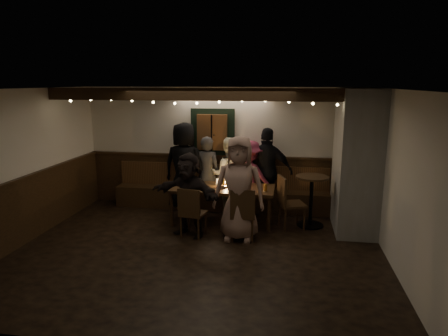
% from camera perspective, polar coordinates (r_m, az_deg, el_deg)
% --- Properties ---
extents(room, '(6.02, 5.01, 2.62)m').
position_cam_1_polar(room, '(7.55, 6.40, -0.33)').
color(room, black).
rests_on(room, ground).
extents(dining_table, '(2.00, 0.86, 0.86)m').
position_cam_1_polar(dining_table, '(7.72, -0.25, -3.20)').
color(dining_table, black).
rests_on(dining_table, ground).
extents(chair_near_left, '(0.48, 0.48, 0.91)m').
position_cam_1_polar(chair_near_left, '(7.03, -4.71, -5.99)').
color(chair_near_left, black).
rests_on(chair_near_left, ground).
extents(chair_near_right, '(0.46, 0.46, 0.93)m').
position_cam_1_polar(chair_near_right, '(6.90, 2.67, -6.21)').
color(chair_near_right, black).
rests_on(chair_near_right, ground).
extents(chair_end, '(0.57, 0.57, 1.00)m').
position_cam_1_polar(chair_end, '(7.53, 9.01, -4.45)').
color(chair_end, black).
rests_on(chair_end, ground).
extents(high_top, '(0.61, 0.61, 0.98)m').
position_cam_1_polar(high_top, '(7.73, 12.37, -3.73)').
color(high_top, black).
rests_on(high_top, ground).
extents(person_a, '(0.98, 0.70, 1.88)m').
position_cam_1_polar(person_a, '(8.57, -5.68, 0.25)').
color(person_a, black).
rests_on(person_a, ground).
extents(person_b, '(0.63, 0.45, 1.59)m').
position_cam_1_polar(person_b, '(8.51, -2.42, -0.76)').
color(person_b, '#2F2F31').
rests_on(person_b, ground).
extents(person_c, '(0.84, 0.69, 1.58)m').
position_cam_1_polar(person_c, '(8.42, 0.65, -0.94)').
color(person_c, beige).
rests_on(person_c, ground).
extents(person_d, '(1.11, 0.82, 1.53)m').
position_cam_1_polar(person_d, '(8.33, 3.70, -1.29)').
color(person_d, maroon).
rests_on(person_d, ground).
extents(person_e, '(1.10, 0.59, 1.79)m').
position_cam_1_polar(person_e, '(8.32, 6.20, -0.42)').
color(person_e, black).
rests_on(person_e, ground).
extents(person_f, '(1.46, 0.93, 1.51)m').
position_cam_1_polar(person_f, '(7.09, -5.07, -3.80)').
color(person_f, black).
rests_on(person_f, ground).
extents(person_g, '(0.90, 0.59, 1.82)m').
position_cam_1_polar(person_g, '(6.86, 2.15, -2.94)').
color(person_g, '#987465').
rests_on(person_g, ground).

